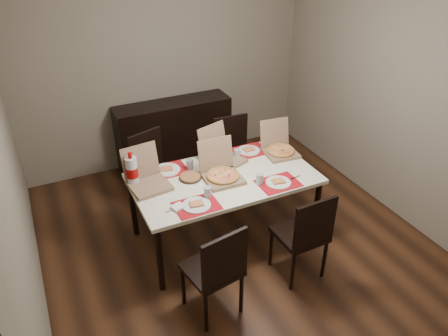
{
  "coord_description": "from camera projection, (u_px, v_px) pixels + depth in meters",
  "views": [
    {
      "loc": [
        -1.64,
        -3.2,
        3.04
      ],
      "look_at": [
        -0.07,
        0.1,
        0.85
      ],
      "focal_mm": 35.0,
      "sensor_mm": 36.0,
      "label": 1
    }
  ],
  "objects": [
    {
      "name": "pizza_box_right",
      "position": [
        279.0,
        149.0,
        4.7
      ],
      "size": [
        0.36,
        0.4,
        0.34
      ],
      "color": "#85664D",
      "rests_on": "dining_table"
    },
    {
      "name": "setting_near_right",
      "position": [
        273.0,
        182.0,
        4.19
      ],
      "size": [
        0.47,
        0.3,
        0.11
      ],
      "color": "red",
      "rests_on": "dining_table"
    },
    {
      "name": "room_walls",
      "position": [
        215.0,
        69.0,
        4.09
      ],
      "size": [
        3.84,
        4.02,
        2.62
      ],
      "color": "gray",
      "rests_on": "ground"
    },
    {
      "name": "soda_bottle",
      "position": [
        132.0,
        171.0,
        4.12
      ],
      "size": [
        0.12,
        0.12,
        0.35
      ],
      "color": "silver",
      "rests_on": "dining_table"
    },
    {
      "name": "chair_near_left",
      "position": [
        216.0,
        269.0,
        3.55
      ],
      "size": [
        0.49,
        0.49,
        0.93
      ],
      "color": "black",
      "rests_on": "ground"
    },
    {
      "name": "pizza_box_extra",
      "position": [
        221.0,
        156.0,
        4.55
      ],
      "size": [
        0.46,
        0.49,
        0.36
      ],
      "color": "#85664D",
      "rests_on": "dining_table"
    },
    {
      "name": "chair_far_right",
      "position": [
        234.0,
        152.0,
        5.25
      ],
      "size": [
        0.45,
        0.45,
        0.93
      ],
      "color": "black",
      "rests_on": "ground"
    },
    {
      "name": "setting_far_right",
      "position": [
        246.0,
        152.0,
        4.71
      ],
      "size": [
        0.49,
        0.3,
        0.11
      ],
      "color": "red",
      "rests_on": "dining_table"
    },
    {
      "name": "faina_plate",
      "position": [
        190.0,
        177.0,
        4.28
      ],
      "size": [
        0.22,
        0.22,
        0.03
      ],
      "color": "black",
      "rests_on": "dining_table"
    },
    {
      "name": "pizza_box_left",
      "position": [
        147.0,
        180.0,
        4.15
      ],
      "size": [
        0.4,
        0.44,
        0.36
      ],
      "color": "#85664D",
      "rests_on": "dining_table"
    },
    {
      "name": "dip_bowl",
      "position": [
        216.0,
        164.0,
        4.49
      ],
      "size": [
        0.13,
        0.13,
        0.03
      ],
      "primitive_type": "imported",
      "rotation": [
        0.0,
        0.0,
        -0.13
      ],
      "color": "white",
      "rests_on": "dining_table"
    },
    {
      "name": "pizza_box_center",
      "position": [
        221.0,
        173.0,
        4.26
      ],
      "size": [
        0.37,
        0.41,
        0.36
      ],
      "color": "#85664D",
      "rests_on": "dining_table"
    },
    {
      "name": "dining_table",
      "position": [
        224.0,
        182.0,
        4.35
      ],
      "size": [
        1.8,
        1.0,
        0.75
      ],
      "color": "white",
      "rests_on": "ground"
    },
    {
      "name": "chair_far_left",
      "position": [
        153.0,
        169.0,
        4.9
      ],
      "size": [
        0.53,
        0.53,
        0.93
      ],
      "color": "black",
      "rests_on": "ground"
    },
    {
      "name": "setting_far_left",
      "position": [
        171.0,
        169.0,
        4.4
      ],
      "size": [
        0.5,
        0.3,
        0.11
      ],
      "color": "red",
      "rests_on": "dining_table"
    },
    {
      "name": "sideboard",
      "position": [
        174.0,
        134.0,
        5.79
      ],
      "size": [
        1.5,
        0.4,
        0.9
      ],
      "primitive_type": "cube",
      "color": "black",
      "rests_on": "ground"
    },
    {
      "name": "setting_near_left",
      "position": [
        197.0,
        202.0,
        3.9
      ],
      "size": [
        0.48,
        0.3,
        0.11
      ],
      "color": "red",
      "rests_on": "dining_table"
    },
    {
      "name": "napkin_loose",
      "position": [
        230.0,
        176.0,
        4.3
      ],
      "size": [
        0.15,
        0.14,
        0.02
      ],
      "primitive_type": "cube",
      "rotation": [
        0.0,
        0.0,
        0.34
      ],
      "color": "white",
      "rests_on": "dining_table"
    },
    {
      "name": "chair_near_right",
      "position": [
        305.0,
        233.0,
        3.94
      ],
      "size": [
        0.43,
        0.43,
        0.93
      ],
      "color": "black",
      "rests_on": "ground"
    },
    {
      "name": "ground",
      "position": [
        234.0,
        240.0,
        4.65
      ],
      "size": [
        3.8,
        4.0,
        0.02
      ],
      "primitive_type": "cube",
      "color": "#452615",
      "rests_on": "ground"
    }
  ]
}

